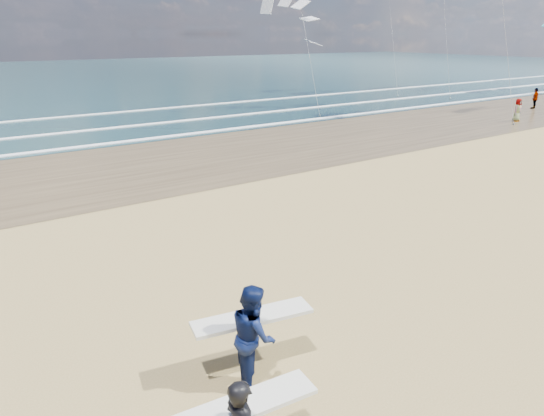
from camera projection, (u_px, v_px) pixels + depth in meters
wet_sand_strip at (377, 128)px, 32.00m from camera, size 220.00×12.00×0.01m
ocean at (121, 74)px, 74.14m from camera, size 220.00×100.00×0.02m
foam_breakers at (288, 109)px, 39.87m from camera, size 220.00×11.70×0.05m
surfer_far at (253, 334)px, 8.36m from camera, size 2.26×1.36×1.91m
beachgoer_0 at (517, 110)px, 34.11m from camera, size 0.83×0.59×1.59m
beachgoer_1 at (535, 98)px, 39.95m from camera, size 1.03×0.54×1.68m
kite_0 at (503, 7)px, 32.74m from camera, size 6.19×4.78×13.53m
kite_1 at (307, 42)px, 37.17m from camera, size 6.16×4.78×9.21m
kite_2 at (444, 1)px, 45.83m from camera, size 6.38×4.80×15.62m
kite_5 at (391, 17)px, 48.26m from camera, size 5.27×4.68×14.00m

